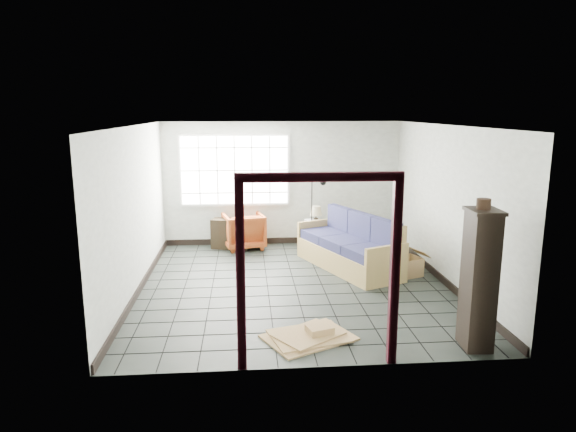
{
  "coord_description": "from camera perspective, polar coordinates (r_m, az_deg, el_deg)",
  "views": [
    {
      "loc": [
        -0.78,
        -8.01,
        2.85
      ],
      "look_at": [
        -0.09,
        0.3,
        1.11
      ],
      "focal_mm": 32.0,
      "sensor_mm": 36.0,
      "label": 1
    }
  ],
  "objects": [
    {
      "name": "tall_shelf",
      "position": [
        6.55,
        20.47,
        -6.53
      ],
      "size": [
        0.39,
        0.49,
        1.71
      ],
      "rotation": [
        0.0,
        0.0,
        -0.06
      ],
      "color": "black",
      "rests_on": "ground"
    },
    {
      "name": "armchair",
      "position": [
        10.69,
        -4.96,
        -1.46
      ],
      "size": [
        0.93,
        0.89,
        0.81
      ],
      "primitive_type": "imported",
      "rotation": [
        0.0,
        0.0,
        3.36
      ],
      "color": "maroon",
      "rests_on": "ground"
    },
    {
      "name": "floor_lamp",
      "position": [
        10.49,
        3.25,
        0.62
      ],
      "size": [
        0.4,
        0.29,
        1.53
      ],
      "rotation": [
        0.0,
        0.0,
        -0.04
      ],
      "color": "black",
      "rests_on": "ground"
    },
    {
      "name": "ground",
      "position": [
        8.53,
        0.74,
        -7.7
      ],
      "size": [
        5.5,
        5.5,
        0.0
      ],
      "primitive_type": "plane",
      "color": "black",
      "rests_on": "ground"
    },
    {
      "name": "side_table",
      "position": [
        10.79,
        3.14,
        -1.33
      ],
      "size": [
        0.59,
        0.59,
        0.49
      ],
      "rotation": [
        0.0,
        0.0,
        0.43
      ],
      "color": "black",
      "rests_on": "ground"
    },
    {
      "name": "futon_sofa",
      "position": [
        9.42,
        7.05,
        -3.59
      ],
      "size": [
        1.68,
        2.42,
        1.01
      ],
      "rotation": [
        0.0,
        0.0,
        0.4
      ],
      "color": "#A38549",
      "rests_on": "ground"
    },
    {
      "name": "table_lamp",
      "position": [
        10.69,
        3.14,
        0.49
      ],
      "size": [
        0.33,
        0.33,
        0.39
      ],
      "rotation": [
        0.0,
        0.0,
        -0.4
      ],
      "color": "black",
      "rests_on": "side_table"
    },
    {
      "name": "pot",
      "position": [
        6.34,
        20.91,
        1.26
      ],
      "size": [
        0.16,
        0.16,
        0.12
      ],
      "rotation": [
        0.0,
        0.0,
        0.0
      ],
      "color": "black",
      "rests_on": "tall_shelf"
    },
    {
      "name": "doorway_trim",
      "position": [
        5.56,
        3.46,
        -3.53
      ],
      "size": [
        1.8,
        0.08,
        2.2
      ],
      "color": "#330B14",
      "rests_on": "ground"
    },
    {
      "name": "cardboard_pile",
      "position": [
        6.68,
        2.49,
        -13.09
      ],
      "size": [
        1.29,
        1.14,
        0.15
      ],
      "rotation": [
        0.0,
        0.0,
        0.4
      ],
      "color": "#9B814B",
      "rests_on": "ground"
    },
    {
      "name": "room_shell",
      "position": [
        8.16,
        0.76,
        3.56
      ],
      "size": [
        5.02,
        5.52,
        2.61
      ],
      "color": "#A5AAA4",
      "rests_on": "ground"
    },
    {
      "name": "open_box",
      "position": [
        9.2,
        12.97,
        -5.5
      ],
      "size": [
        0.87,
        0.63,
        0.44
      ],
      "rotation": [
        0.0,
        0.0,
        0.36
      ],
      "color": "#9B814B",
      "rests_on": "ground"
    },
    {
      "name": "console_shelf",
      "position": [
        10.72,
        -6.34,
        -1.98
      ],
      "size": [
        0.85,
        0.52,
        0.62
      ],
      "rotation": [
        0.0,
        0.0,
        -0.28
      ],
      "color": "black",
      "rests_on": "ground"
    },
    {
      "name": "window_panel",
      "position": [
        10.78,
        -5.94,
        5.08
      ],
      "size": [
        2.32,
        0.08,
        1.52
      ],
      "color": "silver",
      "rests_on": "ground"
    },
    {
      "name": "projector",
      "position": [
        10.69,
        2.81,
        -0.68
      ],
      "size": [
        0.36,
        0.32,
        0.11
      ],
      "rotation": [
        0.0,
        0.0,
        0.28
      ],
      "color": "silver",
      "rests_on": "side_table"
    }
  ]
}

